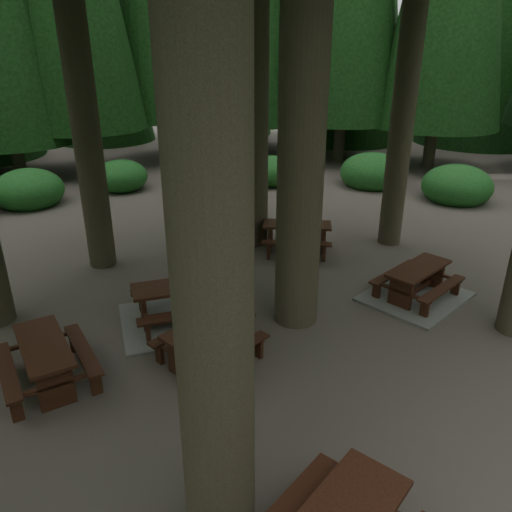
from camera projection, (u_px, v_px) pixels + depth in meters
ground at (269, 335)px, 9.42m from camera, size 80.00×80.00×0.00m
picnic_table_a at (416, 288)px, 10.69m from camera, size 2.42×2.12×0.72m
picnic_table_b at (46, 357)px, 7.92m from camera, size 1.46×1.78×0.74m
picnic_table_c at (182, 308)px, 9.79m from camera, size 2.79×2.52×0.80m
picnic_table_d at (297, 233)px, 13.00m from camera, size 2.25×2.20×0.76m
picnic_table_f at (209, 337)px, 8.50m from camera, size 1.86×1.61×0.71m
shrub_ring at (276, 291)px, 10.20m from camera, size 23.86×24.64×1.49m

